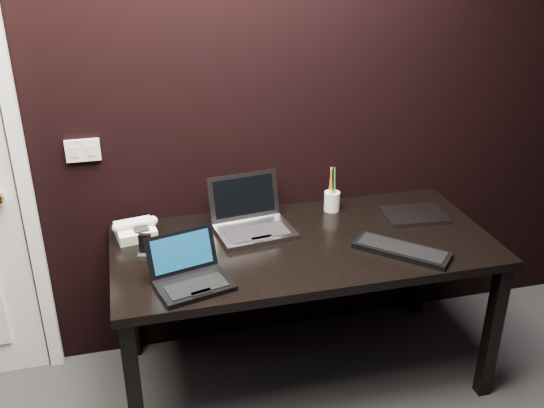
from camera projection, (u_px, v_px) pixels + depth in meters
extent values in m
plane|color=black|center=(218.00, 101.00, 2.77)|extent=(4.00, 0.00, 4.00)
cube|color=white|center=(23.00, 177.00, 2.66)|extent=(0.06, 0.05, 2.11)
cube|color=silver|center=(83.00, 150.00, 2.70)|extent=(0.15, 0.02, 0.10)
cube|color=silver|center=(75.00, 152.00, 2.68)|extent=(0.03, 0.01, 0.05)
cube|color=silver|center=(91.00, 150.00, 2.70)|extent=(0.03, 0.01, 0.05)
cube|color=black|center=(304.00, 245.00, 2.73)|extent=(1.70, 0.80, 0.04)
cube|color=black|center=(134.00, 393.00, 2.40)|extent=(0.06, 0.06, 0.70)
cube|color=black|center=(492.00, 332.00, 2.76)|extent=(0.06, 0.06, 0.70)
cube|color=black|center=(128.00, 296.00, 3.02)|extent=(0.06, 0.06, 0.70)
cube|color=black|center=(421.00, 257.00, 3.37)|extent=(0.06, 0.06, 0.70)
cube|color=black|center=(194.00, 286.00, 2.37)|extent=(0.33, 0.26, 0.02)
cube|color=black|center=(197.00, 286.00, 2.35)|extent=(0.25, 0.16, 0.00)
cube|color=black|center=(202.00, 292.00, 2.31)|extent=(0.09, 0.05, 0.00)
cube|color=black|center=(182.00, 251.00, 2.44)|extent=(0.29, 0.13, 0.16)
cube|color=navy|center=(182.00, 252.00, 2.43)|extent=(0.25, 0.10, 0.13)
cube|color=gray|center=(255.00, 232.00, 2.78)|extent=(0.37, 0.29, 0.02)
cube|color=black|center=(257.00, 232.00, 2.75)|extent=(0.29, 0.17, 0.00)
cube|color=#98989D|center=(262.00, 238.00, 2.70)|extent=(0.10, 0.05, 0.00)
cube|color=#96969B|center=(244.00, 196.00, 2.86)|extent=(0.35, 0.11, 0.21)
cube|color=black|center=(244.00, 196.00, 2.85)|extent=(0.30, 0.08, 0.17)
cube|color=black|center=(402.00, 250.00, 2.63)|extent=(0.40, 0.39, 0.02)
cube|color=black|center=(402.00, 248.00, 2.62)|extent=(0.35, 0.34, 0.00)
cube|color=gray|center=(414.00, 215.00, 2.94)|extent=(0.31, 0.23, 0.02)
cube|color=white|center=(136.00, 232.00, 2.75)|extent=(0.19, 0.18, 0.07)
cylinder|color=silver|center=(135.00, 224.00, 2.72)|extent=(0.16, 0.06, 0.03)
sphere|color=white|center=(117.00, 228.00, 2.69)|extent=(0.05, 0.05, 0.05)
sphere|color=white|center=(153.00, 221.00, 2.75)|extent=(0.05, 0.05, 0.05)
cube|color=black|center=(141.00, 229.00, 2.71)|extent=(0.07, 0.06, 0.01)
cube|color=black|center=(145.00, 245.00, 2.58)|extent=(0.06, 0.04, 0.11)
cube|color=black|center=(145.00, 256.00, 2.58)|extent=(0.07, 0.06, 0.02)
cylinder|color=silver|center=(332.00, 201.00, 3.00)|extent=(0.10, 0.10, 0.10)
cylinder|color=orange|center=(331.00, 181.00, 2.96)|extent=(0.01, 0.03, 0.15)
cylinder|color=#238333|center=(335.00, 182.00, 2.94)|extent=(0.01, 0.03, 0.15)
cylinder|color=black|center=(334.00, 180.00, 2.96)|extent=(0.01, 0.02, 0.15)
cylinder|color=#CE6513|center=(331.00, 182.00, 2.94)|extent=(0.01, 0.04, 0.14)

